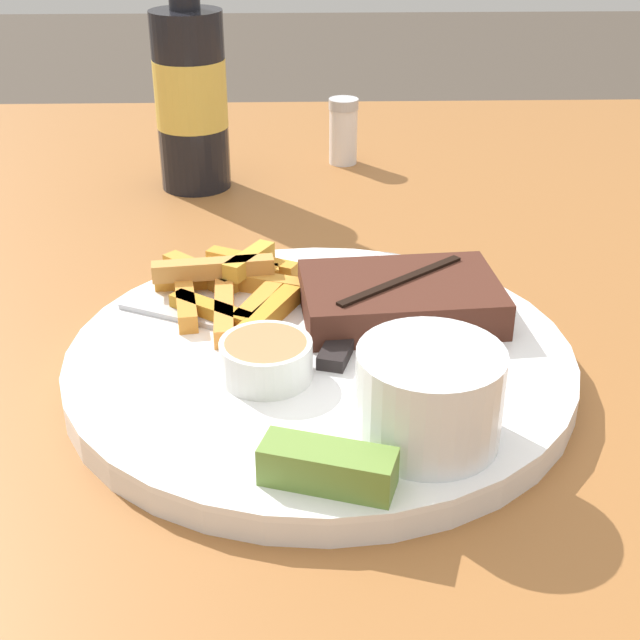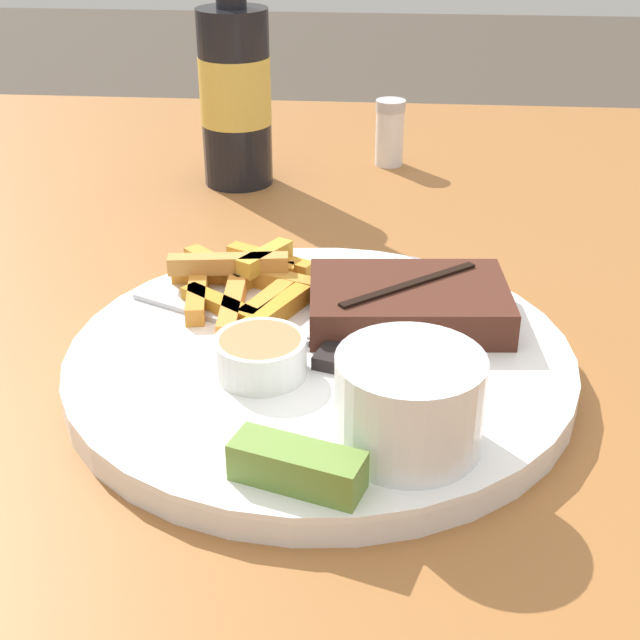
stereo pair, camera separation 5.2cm
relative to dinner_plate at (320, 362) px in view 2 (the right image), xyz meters
name	(u,v)px [view 2 (the right image)]	position (x,y,z in m)	size (l,w,h in m)	color
dining_table	(320,459)	(0.00, 0.00, -0.07)	(1.56, 1.29, 0.76)	#935B2D
dinner_plate	(320,362)	(0.00, 0.00, 0.00)	(0.30, 0.30, 0.02)	white
steak_portion	(408,303)	(0.05, 0.04, 0.02)	(0.13, 0.09, 0.03)	#472319
fries_pile	(245,285)	(-0.06, 0.07, 0.02)	(0.13, 0.14, 0.02)	orange
coleslaw_cup	(409,397)	(0.05, -0.09, 0.04)	(0.07, 0.07, 0.05)	white
dipping_sauce_cup	(261,354)	(-0.03, -0.03, 0.02)	(0.05, 0.05, 0.02)	silver
pickle_spear	(288,466)	(0.00, -0.13, 0.02)	(0.07, 0.04, 0.02)	olive
fork_utensil	(212,315)	(-0.07, 0.03, 0.01)	(0.13, 0.07, 0.00)	#B7B7BC
knife_utensil	(361,321)	(0.02, 0.03, 0.01)	(0.06, 0.16, 0.01)	#B7B7BC
beer_bottle	(235,86)	(-0.11, 0.34, 0.08)	(0.07, 0.07, 0.26)	black
salt_shaker	(390,132)	(0.03, 0.41, 0.02)	(0.03, 0.03, 0.07)	white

